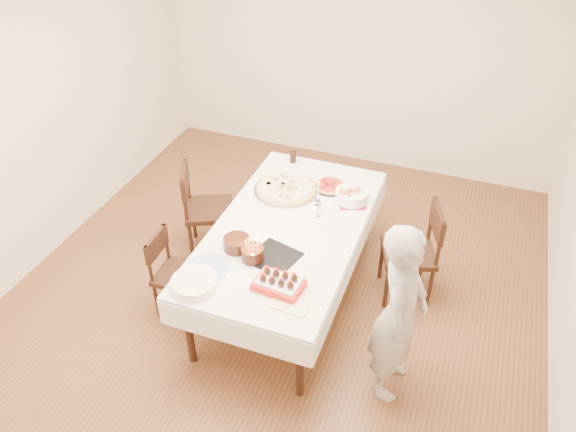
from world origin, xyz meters
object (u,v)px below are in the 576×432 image
(pizza_pepperoni, at_px, (330,186))
(pasta_bowl, at_px, (351,196))
(chair_left_savory, at_px, (209,210))
(chair_left_dessert, at_px, (179,275))
(pizza_white, at_px, (286,189))
(strawberry_box, at_px, (279,284))
(person, at_px, (400,314))
(dining_table, at_px, (288,262))
(chair_right_savory, at_px, (408,253))
(taper_candle, at_px, (318,193))
(cola_glass, at_px, (293,157))
(birthday_cake, at_px, (252,250))
(layer_cake, at_px, (237,244))

(pizza_pepperoni, relative_size, pasta_bowl, 1.02)
(chair_left_savory, bearing_deg, chair_left_dessert, 74.27)
(chair_left_dessert, relative_size, pizza_white, 1.33)
(strawberry_box, bearing_deg, person, 4.99)
(dining_table, xyz_separation_m, pizza_pepperoni, (0.15, 0.65, 0.40))
(pizza_white, bearing_deg, chair_left_dessert, -121.54)
(chair_left_savory, distance_m, pizza_pepperoni, 1.15)
(chair_right_savory, xyz_separation_m, pizza_pepperoni, (-0.79, 0.27, 0.32))
(pizza_white, xyz_separation_m, taper_candle, (0.32, -0.10, 0.10))
(dining_table, xyz_separation_m, strawberry_box, (0.19, -0.68, 0.42))
(cola_glass, bearing_deg, chair_right_savory, -24.97)
(taper_candle, height_order, birthday_cake, taper_candle)
(pizza_white, distance_m, taper_candle, 0.35)
(strawberry_box, bearing_deg, chair_left_savory, 136.77)
(cola_glass, relative_size, birthday_cake, 0.66)
(taper_candle, bearing_deg, chair_right_savory, 0.20)
(chair_left_dessert, distance_m, taper_candle, 1.34)
(dining_table, distance_m, cola_glass, 1.10)
(layer_cake, bearing_deg, chair_right_savory, 32.85)
(chair_left_dessert, relative_size, person, 0.53)
(cola_glass, distance_m, birthday_cake, 1.44)
(chair_left_dessert, xyz_separation_m, strawberry_box, (0.97, -0.21, 0.41))
(person, relative_size, cola_glass, 12.79)
(dining_table, bearing_deg, cola_glass, 107.73)
(pizza_white, distance_m, birthday_cake, 0.95)
(chair_right_savory, xyz_separation_m, chair_left_savory, (-1.85, -0.03, 0.00))
(person, height_order, pizza_white, person)
(dining_table, distance_m, person, 1.25)
(layer_cake, distance_m, birthday_cake, 0.18)
(dining_table, relative_size, chair_left_savory, 2.35)
(pizza_white, bearing_deg, pizza_pepperoni, 26.48)
(pizza_pepperoni, xyz_separation_m, layer_cake, (-0.42, -1.05, 0.03))
(chair_left_dessert, relative_size, cola_glass, 6.77)
(dining_table, relative_size, cola_glass, 18.87)
(pizza_white, bearing_deg, chair_left_savory, -169.24)
(chair_left_savory, bearing_deg, layer_cake, 106.04)
(cola_glass, bearing_deg, pizza_white, -76.85)
(dining_table, relative_size, pizza_white, 3.71)
(chair_left_savory, height_order, pizza_pepperoni, chair_left_savory)
(person, xyz_separation_m, pasta_bowl, (-0.65, 1.14, 0.08))
(chair_right_savory, xyz_separation_m, birthday_cake, (-1.05, -0.84, 0.39))
(pizza_pepperoni, bearing_deg, chair_left_dessert, -129.61)
(chair_left_savory, distance_m, person, 2.18)
(chair_left_savory, relative_size, chair_left_dessert, 1.19)
(person, distance_m, pizza_pepperoni, 1.54)
(chair_left_dessert, bearing_deg, dining_table, -151.70)
(chair_left_dessert, bearing_deg, cola_glass, -111.22)
(chair_right_savory, distance_m, layer_cake, 1.48)
(dining_table, height_order, pizza_pepperoni, pizza_pepperoni)
(cola_glass, bearing_deg, person, -49.51)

